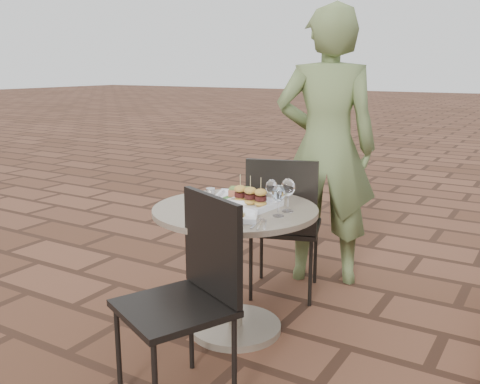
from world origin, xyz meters
The scene contains 13 objects.
ground centered at (0.00, 0.00, 0.00)m, with size 60.00×60.00×0.00m, color brown.
cafe_table centered at (0.21, -0.15, 0.48)m, with size 0.90×0.90×0.73m.
chair_far centered at (0.23, 0.40, 0.55)m, with size 0.56×0.56×0.93m.
chair_near centered at (0.36, -0.76, 0.55)m, with size 0.58×0.58×0.93m.
diner centered at (0.33, 0.84, 0.94)m, with size 0.68×0.45×1.87m, color #60723E.
plate_salmon centered at (0.15, 0.00, 0.75)m, with size 0.35×0.35×0.08m.
plate_sliders centered at (0.27, -0.09, 0.77)m, with size 0.29×0.29×0.17m.
plate_tuna centered at (0.32, -0.32, 0.74)m, with size 0.29×0.29×0.03m.
wine_glass_right centered at (0.49, -0.18, 0.85)m, with size 0.07×0.07×0.16m.
wine_glass_mid centered at (0.38, -0.04, 0.84)m, with size 0.07×0.07×0.16m.
wine_glass_far centered at (0.49, -0.07, 0.86)m, with size 0.08×0.08×0.18m.
steel_ramekin centered at (-0.07, 0.03, 0.75)m, with size 0.05×0.05×0.04m, color silver.
cutlery_set centered at (0.48, -0.35, 0.73)m, with size 0.09×0.19×0.00m, color silver, non-canonical shape.
Camera 1 is at (1.68, -2.53, 1.48)m, focal length 40.00 mm.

